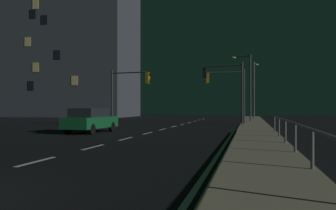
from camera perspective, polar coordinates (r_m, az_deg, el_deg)
name	(u,v)px	position (r m, az deg, el deg)	size (l,w,h in m)	color
ground_plane	(150,133)	(23.01, -2.95, -4.43)	(112.00, 112.00, 0.00)	black
sidewalk_right	(257,133)	(22.15, 13.91, -4.40)	(2.43, 77.00, 0.14)	gray
lane_markings_center	(162,129)	(26.39, -0.88, -3.90)	(0.14, 50.00, 0.01)	silver
lane_edge_line	(235,129)	(27.16, 10.60, -3.79)	(0.14, 53.00, 0.01)	silver
car	(90,120)	(23.47, -12.24, -2.34)	(2.07, 4.50, 1.57)	#14592D
traffic_light_far_left	(226,85)	(33.93, 9.29, 3.09)	(3.70, 0.52, 5.02)	#2D3033
traffic_light_near_left	(129,86)	(31.56, -6.25, 2.97)	(3.72, 0.67, 4.92)	#2D3033
traffic_light_far_center	(225,81)	(31.85, 9.01, 3.75)	(3.61, 0.71, 5.39)	#38383D
street_lamp_corner	(254,85)	(48.79, 13.58, 3.14)	(0.71, 1.55, 7.50)	#4C4C51
street_lamp_median	(247,81)	(40.36, 12.48, 3.77)	(2.19, 0.72, 7.28)	#38383D
barrier_fence	(295,130)	(12.67, 19.57, -3.72)	(0.09, 20.03, 0.98)	#59595E
building_distant	(68,46)	(66.72, -15.56, 9.06)	(22.95, 12.04, 25.09)	#3D424C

